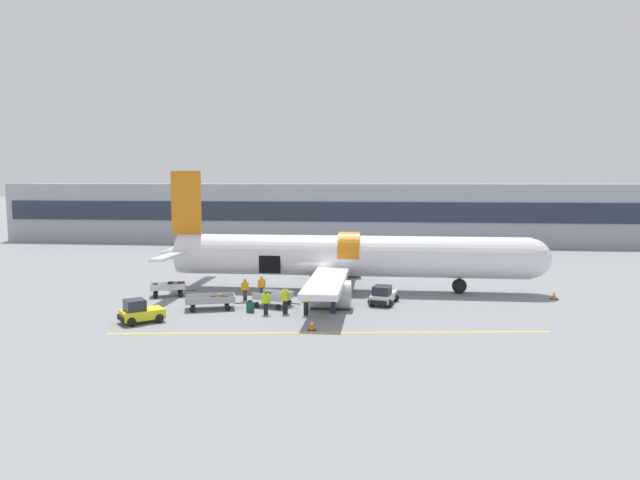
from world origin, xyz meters
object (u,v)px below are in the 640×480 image
at_px(ground_crew_helper, 306,300).
at_px(baggage_cart_empty, 170,289).
at_px(baggage_tug_lead, 383,296).
at_px(baggage_cart_queued, 213,302).
at_px(suitcase_on_tarmac_upright, 250,307).
at_px(ground_crew_loader_a, 262,286).
at_px(ground_crew_driver, 245,289).
at_px(ground_crew_marshal, 266,302).
at_px(airplane, 344,257).
at_px(ground_crew_loader_b, 333,300).
at_px(ground_crew_supervisor, 285,299).
at_px(baggage_tug_mid, 140,312).
at_px(baggage_cart_loading, 273,299).

bearing_deg(ground_crew_helper, baggage_cart_empty, 156.09).
xyz_separation_m(baggage_tug_lead, baggage_cart_queued, (-11.76, -2.91, -0.09)).
bearing_deg(suitcase_on_tarmac_upright, ground_crew_loader_a, 92.98).
relative_size(ground_crew_loader_a, suitcase_on_tarmac_upright, 2.06).
height_order(ground_crew_driver, ground_crew_marshal, ground_crew_driver).
xyz_separation_m(airplane, ground_crew_marshal, (-4.58, -8.85, -1.87)).
bearing_deg(baggage_tug_lead, ground_crew_marshal, -151.60).
xyz_separation_m(ground_crew_helper, suitcase_on_tarmac_upright, (-3.84, 0.32, -0.61)).
distance_m(ground_crew_loader_a, ground_crew_loader_b, 7.32).
xyz_separation_m(baggage_tug_lead, ground_crew_driver, (-10.21, 0.14, 0.25)).
xyz_separation_m(baggage_tug_lead, ground_crew_loader_a, (-9.16, 1.10, 0.30)).
bearing_deg(ground_crew_driver, ground_crew_helper, -38.70).
distance_m(airplane, ground_crew_marshal, 10.14).
xyz_separation_m(ground_crew_supervisor, ground_crew_marshal, (-1.23, -0.42, -0.12)).
relative_size(baggage_tug_lead, ground_crew_driver, 2.09).
distance_m(baggage_tug_mid, ground_crew_marshal, 7.96).
relative_size(baggage_tug_mid, ground_crew_marshal, 1.81).
xyz_separation_m(airplane, ground_crew_supervisor, (-3.35, -8.43, -1.76)).
bearing_deg(baggage_tug_lead, airplane, 124.07).
relative_size(ground_crew_supervisor, ground_crew_helper, 0.99).
xyz_separation_m(ground_crew_loader_b, ground_crew_helper, (-1.75, -0.68, 0.05)).
relative_size(baggage_cart_empty, suitcase_on_tarmac_upright, 4.24).
xyz_separation_m(baggage_tug_lead, suitcase_on_tarmac_upright, (-8.91, -3.66, -0.24)).
bearing_deg(baggage_cart_empty, ground_crew_loader_a, 0.64).
relative_size(airplane, ground_crew_driver, 19.26).
distance_m(baggage_cart_loading, ground_crew_driver, 3.08).
xyz_separation_m(ground_crew_supervisor, ground_crew_helper, (1.44, -0.22, 0.00)).
bearing_deg(ground_crew_loader_a, baggage_tug_mid, -126.13).
bearing_deg(ground_crew_supervisor, baggage_tug_mid, -158.91).
xyz_separation_m(baggage_tug_lead, baggage_cart_loading, (-7.71, -1.65, -0.10)).
height_order(baggage_tug_lead, baggage_cart_queued, baggage_tug_lead).
bearing_deg(ground_crew_helper, ground_crew_loader_a, 128.81).
bearing_deg(ground_crew_driver, baggage_tug_lead, -0.76).
bearing_deg(baggage_cart_queued, baggage_cart_loading, 17.36).
height_order(baggage_cart_queued, ground_crew_marshal, ground_crew_marshal).
bearing_deg(baggage_tug_mid, ground_crew_loader_b, 17.77).
distance_m(baggage_tug_lead, baggage_tug_mid, 16.72).
bearing_deg(ground_crew_loader_b, baggage_cart_queued, 177.33).
bearing_deg(airplane, ground_crew_supervisor, -111.66).
distance_m(ground_crew_driver, ground_crew_supervisor, 5.38).
relative_size(ground_crew_loader_a, ground_crew_loader_b, 0.98).
distance_m(baggage_cart_queued, baggage_cart_empty, 6.05).
distance_m(baggage_cart_loading, ground_crew_supervisor, 2.48).
height_order(ground_crew_loader_b, ground_crew_marshal, ground_crew_loader_b).
xyz_separation_m(baggage_cart_queued, ground_crew_helper, (6.69, -1.07, 0.46)).
height_order(baggage_cart_loading, baggage_cart_queued, baggage_cart_queued).
height_order(baggage_tug_lead, baggage_cart_empty, baggage_tug_lead).
bearing_deg(baggage_cart_queued, baggage_cart_empty, 139.45).
distance_m(baggage_cart_loading, suitcase_on_tarmac_upright, 2.35).
bearing_deg(baggage_cart_empty, suitcase_on_tarmac_upright, -32.20).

